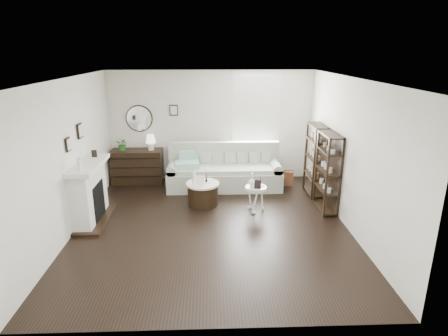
{
  "coord_description": "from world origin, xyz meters",
  "views": [
    {
      "loc": [
        -0.01,
        -6.4,
        3.17
      ],
      "look_at": [
        0.25,
        0.8,
        0.87
      ],
      "focal_mm": 30.0,
      "sensor_mm": 36.0,
      "label": 1
    }
  ],
  "objects_px": {
    "dresser": "(138,166)",
    "drum_table": "(203,194)",
    "sofa": "(224,173)",
    "pedestal_table": "(256,189)"
  },
  "relations": [
    {
      "from": "dresser",
      "to": "drum_table",
      "type": "height_order",
      "value": "dresser"
    },
    {
      "from": "dresser",
      "to": "pedestal_table",
      "type": "height_order",
      "value": "dresser"
    },
    {
      "from": "drum_table",
      "to": "pedestal_table",
      "type": "xyz_separation_m",
      "value": [
        1.08,
        -0.37,
        0.24
      ]
    },
    {
      "from": "sofa",
      "to": "pedestal_table",
      "type": "xyz_separation_m",
      "value": [
        0.58,
        -1.46,
        0.14
      ]
    },
    {
      "from": "sofa",
      "to": "dresser",
      "type": "bearing_deg",
      "value": 169.68
    },
    {
      "from": "dresser",
      "to": "drum_table",
      "type": "relative_size",
      "value": 1.76
    },
    {
      "from": "dresser",
      "to": "pedestal_table",
      "type": "bearing_deg",
      "value": -34.29
    },
    {
      "from": "drum_table",
      "to": "pedestal_table",
      "type": "distance_m",
      "value": 1.16
    },
    {
      "from": "sofa",
      "to": "dresser",
      "type": "xyz_separation_m",
      "value": [
        -2.13,
        0.39,
        0.07
      ]
    },
    {
      "from": "sofa",
      "to": "drum_table",
      "type": "relative_size",
      "value": 3.81
    }
  ]
}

